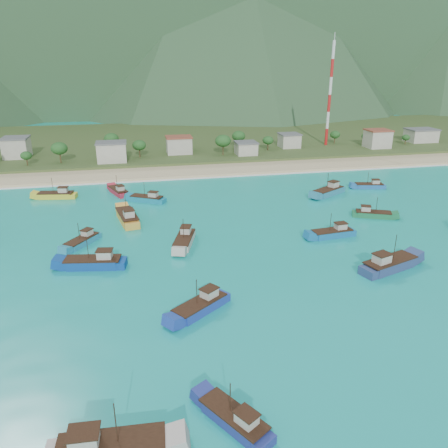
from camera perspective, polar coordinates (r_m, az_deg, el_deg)
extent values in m
plane|color=#0D998D|center=(82.45, 4.30, -6.20)|extent=(600.00, 600.00, 0.00)
cube|color=beige|center=(155.42, -3.75, 6.90)|extent=(400.00, 18.00, 1.20)
cube|color=#385123|center=(214.70, -6.15, 10.73)|extent=(400.00, 110.00, 2.40)
cube|color=white|center=(146.31, -3.20, 6.03)|extent=(400.00, 2.50, 0.08)
cube|color=#284C2D|center=(372.73, -16.40, 25.93)|extent=(800.00, 160.00, 150.00)
cube|color=beige|center=(186.68, -25.45, 8.96)|extent=(8.93, 9.75, 7.23)
cube|color=beige|center=(167.15, -14.44, 9.04)|extent=(10.35, 8.04, 6.77)
cube|color=beige|center=(177.62, -5.90, 10.17)|extent=(9.69, 8.08, 6.26)
cube|color=beige|center=(174.96, 2.89, 9.80)|extent=(7.80, 7.87, 4.52)
cube|color=beige|center=(191.18, 8.52, 10.68)|extent=(8.00, 7.71, 5.39)
cube|color=beige|center=(199.51, 19.40, 10.41)|extent=(9.28, 8.26, 7.06)
cube|color=beige|center=(221.16, 24.33, 10.46)|extent=(12.53, 8.97, 5.37)
cylinder|color=red|center=(199.43, 13.22, 11.03)|extent=(1.20, 1.20, 7.08)
cylinder|color=white|center=(198.41, 13.39, 13.05)|extent=(1.20, 1.20, 7.08)
cylinder|color=red|center=(197.63, 13.57, 15.08)|extent=(1.20, 1.20, 7.08)
cylinder|color=white|center=(197.11, 13.75, 17.12)|extent=(1.20, 1.20, 7.08)
cylinder|color=red|center=(196.83, 13.93, 19.17)|extent=(1.20, 1.20, 7.08)
cylinder|color=white|center=(196.82, 14.13, 21.23)|extent=(1.20, 1.20, 7.08)
cube|color=#0D3F94|center=(87.12, -16.74, -5.05)|extent=(12.12, 5.33, 2.13)
cube|color=beige|center=(85.75, -15.31, -3.90)|extent=(2.98, 2.55, 1.73)
cylinder|color=#382114|center=(85.89, -17.40, -2.97)|extent=(0.12, 0.12, 4.79)
cube|color=#2062A8|center=(141.47, 18.39, 4.64)|extent=(9.61, 4.67, 1.68)
cube|color=beige|center=(141.66, 19.19, 5.21)|extent=(2.42, 2.11, 1.36)
cylinder|color=#382114|center=(140.62, 18.31, 5.72)|extent=(0.12, 0.12, 3.78)
cube|color=#1266A2|center=(100.39, 13.89, -1.34)|extent=(10.45, 4.01, 1.86)
cube|color=beige|center=(100.85, 14.99, -0.31)|extent=(2.49, 2.09, 1.51)
cylinder|color=#382114|center=(99.03, 13.75, 0.24)|extent=(0.12, 0.12, 4.17)
cube|color=gold|center=(109.30, -12.51, 0.74)|extent=(5.96, 12.92, 2.26)
cube|color=beige|center=(106.25, -12.33, 1.34)|extent=(2.77, 3.21, 1.84)
cylinder|color=#382114|center=(108.78, -12.73, 2.68)|extent=(0.12, 0.12, 5.09)
cube|color=navy|center=(88.47, 20.84, -5.11)|extent=(12.96, 7.42, 2.26)
cube|color=beige|center=(85.78, 19.92, -4.30)|extent=(3.40, 3.06, 1.84)
cylinder|color=#382114|center=(87.53, 21.44, -2.83)|extent=(0.12, 0.12, 5.09)
cube|color=#1F3DA4|center=(70.05, -3.16, -10.93)|extent=(10.44, 8.93, 1.94)
cube|color=beige|center=(70.49, -1.94, -9.02)|extent=(3.12, 3.02, 1.58)
cylinder|color=#382114|center=(68.07, -3.58, -8.87)|extent=(0.12, 0.12, 4.37)
cube|color=#197042|center=(115.71, 18.90, 1.08)|extent=(9.90, 6.36, 1.74)
cube|color=beige|center=(114.95, 18.03, 1.89)|extent=(2.69, 2.46, 1.41)
cylinder|color=#382114|center=(114.91, 19.33, 2.39)|extent=(0.12, 0.12, 3.91)
cube|color=teal|center=(131.02, 13.44, 4.01)|extent=(12.02, 9.19, 2.17)
cube|color=beige|center=(132.46, 14.11, 5.02)|extent=(3.45, 3.27, 1.76)
cylinder|color=#382114|center=(129.52, 13.40, 5.44)|extent=(0.12, 0.12, 4.88)
cube|color=#BDB6AB|center=(93.88, -5.20, -2.33)|extent=(6.29, 11.35, 1.98)
cube|color=beige|center=(95.22, -5.00, -0.81)|extent=(2.64, 2.95, 1.61)
cylinder|color=#382114|center=(92.09, -5.34, -0.64)|extent=(0.12, 0.12, 4.45)
cube|color=#B42337|center=(132.34, -13.66, 4.08)|extent=(6.34, 10.36, 1.81)
cube|color=beige|center=(130.03, -13.41, 4.56)|extent=(2.52, 2.77, 1.47)
cylinder|color=#382114|center=(132.07, -13.85, 5.36)|extent=(0.12, 0.12, 4.08)
cube|color=beige|center=(49.32, -17.80, -25.24)|extent=(2.87, 2.37, 1.78)
cylinder|color=#382114|center=(47.75, -13.95, -23.97)|extent=(0.12, 0.12, 4.93)
cube|color=yellow|center=(133.35, -21.08, 3.41)|extent=(11.10, 4.86, 1.95)
cube|color=beige|center=(132.18, -20.28, 4.17)|extent=(2.72, 2.33, 1.59)
cylinder|color=#382114|center=(132.70, -21.51, 4.71)|extent=(0.12, 0.12, 4.39)
cube|color=teal|center=(98.24, -18.06, -2.33)|extent=(7.64, 9.30, 1.71)
cube|color=beige|center=(99.00, -17.46, -1.11)|extent=(2.63, 2.74, 1.39)
cylinder|color=#382114|center=(96.86, -18.45, -0.93)|extent=(0.12, 0.12, 3.84)
cube|color=#117D9E|center=(123.35, -10.05, 3.14)|extent=(10.25, 7.56, 1.83)
cube|color=beige|center=(121.94, -9.23, 3.80)|extent=(2.90, 2.74, 1.49)
cylinder|color=#382114|center=(122.75, -10.37, 4.48)|extent=(0.12, 0.12, 4.13)
cube|color=navy|center=(52.23, 1.25, -24.25)|extent=(7.38, 9.42, 1.71)
cube|color=beige|center=(50.21, 2.97, -24.09)|extent=(2.60, 2.72, 1.39)
cylinder|color=#382114|center=(50.57, 0.81, -21.73)|extent=(0.12, 0.12, 3.84)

